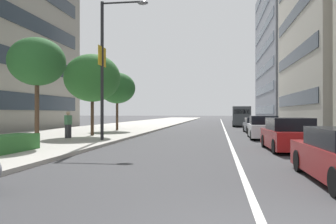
{
  "coord_description": "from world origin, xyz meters",
  "views": [
    {
      "loc": [
        -4.27,
        0.66,
        1.69
      ],
      "look_at": [
        15.07,
        3.51,
        1.74
      ],
      "focal_mm": 36.39,
      "sensor_mm": 36.0,
      "label": 1
    }
  ],
  "objects_px": {
    "car_lead_in_lane": "(289,135)",
    "pedestrian_on_plaza": "(68,125)",
    "street_tree_by_lamp_post": "(37,62)",
    "car_following_behind": "(263,128)",
    "street_lamp_with_banners": "(109,55)",
    "street_tree_near_plaza_corner": "(117,88)",
    "delivery_van_ahead": "(241,116)",
    "car_far_down_avenue": "(256,126)",
    "street_tree_far_plaza": "(92,78)"
  },
  "relations": [
    {
      "from": "car_lead_in_lane",
      "to": "pedestrian_on_plaza",
      "type": "relative_size",
      "value": 2.6
    },
    {
      "from": "street_tree_by_lamp_post",
      "to": "pedestrian_on_plaza",
      "type": "xyz_separation_m",
      "value": [
        4.08,
        0.25,
        -3.25
      ]
    },
    {
      "from": "car_following_behind",
      "to": "street_lamp_with_banners",
      "type": "relative_size",
      "value": 0.59
    },
    {
      "from": "car_following_behind",
      "to": "car_lead_in_lane",
      "type": "bearing_deg",
      "value": -176.77
    },
    {
      "from": "car_lead_in_lane",
      "to": "street_tree_near_plaza_corner",
      "type": "bearing_deg",
      "value": 40.18
    },
    {
      "from": "delivery_van_ahead",
      "to": "street_lamp_with_banners",
      "type": "distance_m",
      "value": 27.26
    },
    {
      "from": "car_following_behind",
      "to": "street_tree_by_lamp_post",
      "type": "distance_m",
      "value": 14.39
    },
    {
      "from": "street_tree_near_plaza_corner",
      "to": "car_following_behind",
      "type": "bearing_deg",
      "value": -117.18
    },
    {
      "from": "car_far_down_avenue",
      "to": "street_tree_by_lamp_post",
      "type": "height_order",
      "value": "street_tree_by_lamp_post"
    },
    {
      "from": "street_tree_far_plaza",
      "to": "street_tree_by_lamp_post",
      "type": "bearing_deg",
      "value": 176.64
    },
    {
      "from": "car_lead_in_lane",
      "to": "street_tree_by_lamp_post",
      "type": "relative_size",
      "value": 0.8
    },
    {
      "from": "pedestrian_on_plaza",
      "to": "street_tree_far_plaza",
      "type": "bearing_deg",
      "value": -84.95
    },
    {
      "from": "street_tree_far_plaza",
      "to": "car_following_behind",
      "type": "bearing_deg",
      "value": -85.59
    },
    {
      "from": "car_following_behind",
      "to": "street_tree_far_plaza",
      "type": "distance_m",
      "value": 11.98
    },
    {
      "from": "car_far_down_avenue",
      "to": "street_tree_near_plaza_corner",
      "type": "xyz_separation_m",
      "value": [
        -0.64,
        12.04,
        3.28
      ]
    },
    {
      "from": "street_lamp_with_banners",
      "to": "street_tree_by_lamp_post",
      "type": "relative_size",
      "value": 1.49
    },
    {
      "from": "delivery_van_ahead",
      "to": "pedestrian_on_plaza",
      "type": "height_order",
      "value": "delivery_van_ahead"
    },
    {
      "from": "street_lamp_with_banners",
      "to": "street_tree_by_lamp_post",
      "type": "xyz_separation_m",
      "value": [
        -2.82,
        2.79,
        -0.73
      ]
    },
    {
      "from": "car_far_down_avenue",
      "to": "street_tree_far_plaza",
      "type": "height_order",
      "value": "street_tree_far_plaza"
    },
    {
      "from": "street_lamp_with_banners",
      "to": "street_tree_near_plaza_corner",
      "type": "relative_size",
      "value": 1.54
    },
    {
      "from": "street_tree_near_plaza_corner",
      "to": "pedestrian_on_plaza",
      "type": "relative_size",
      "value": 3.16
    },
    {
      "from": "street_tree_by_lamp_post",
      "to": "street_tree_far_plaza",
      "type": "xyz_separation_m",
      "value": [
        6.5,
        -0.38,
        -0.14
      ]
    },
    {
      "from": "car_following_behind",
      "to": "street_tree_far_plaza",
      "type": "relative_size",
      "value": 0.83
    },
    {
      "from": "car_following_behind",
      "to": "street_tree_by_lamp_post",
      "type": "xyz_separation_m",
      "value": [
        -7.39,
        11.84,
        3.52
      ]
    },
    {
      "from": "street_lamp_with_banners",
      "to": "pedestrian_on_plaza",
      "type": "relative_size",
      "value": 4.85
    },
    {
      "from": "street_tree_by_lamp_post",
      "to": "street_tree_far_plaza",
      "type": "bearing_deg",
      "value": -3.36
    },
    {
      "from": "delivery_van_ahead",
      "to": "car_far_down_avenue",
      "type": "bearing_deg",
      "value": -176.76
    },
    {
      "from": "street_lamp_with_banners",
      "to": "street_tree_near_plaza_corner",
      "type": "height_order",
      "value": "street_lamp_with_banners"
    },
    {
      "from": "car_far_down_avenue",
      "to": "car_lead_in_lane",
      "type": "bearing_deg",
      "value": 178.5
    },
    {
      "from": "car_following_behind",
      "to": "pedestrian_on_plaza",
      "type": "bearing_deg",
      "value": 107.11
    },
    {
      "from": "street_tree_far_plaza",
      "to": "street_tree_near_plaza_corner",
      "type": "height_order",
      "value": "street_tree_far_plaza"
    },
    {
      "from": "car_following_behind",
      "to": "street_tree_near_plaza_corner",
      "type": "bearing_deg",
      "value": 64.65
    },
    {
      "from": "street_tree_by_lamp_post",
      "to": "street_tree_near_plaza_corner",
      "type": "height_order",
      "value": "street_tree_by_lamp_post"
    },
    {
      "from": "car_lead_in_lane",
      "to": "street_lamp_with_banners",
      "type": "bearing_deg",
      "value": 71.73
    },
    {
      "from": "street_tree_near_plaza_corner",
      "to": "car_far_down_avenue",
      "type": "bearing_deg",
      "value": -86.98
    },
    {
      "from": "car_lead_in_lane",
      "to": "delivery_van_ahead",
      "type": "relative_size",
      "value": 0.68
    },
    {
      "from": "car_lead_in_lane",
      "to": "car_following_behind",
      "type": "bearing_deg",
      "value": -0.31
    },
    {
      "from": "car_lead_in_lane",
      "to": "car_far_down_avenue",
      "type": "height_order",
      "value": "car_lead_in_lane"
    },
    {
      "from": "car_lead_in_lane",
      "to": "street_lamp_with_banners",
      "type": "height_order",
      "value": "street_lamp_with_banners"
    },
    {
      "from": "car_lead_in_lane",
      "to": "car_following_behind",
      "type": "height_order",
      "value": "car_following_behind"
    },
    {
      "from": "car_lead_in_lane",
      "to": "street_tree_by_lamp_post",
      "type": "height_order",
      "value": "street_tree_by_lamp_post"
    },
    {
      "from": "street_tree_near_plaza_corner",
      "to": "pedestrian_on_plaza",
      "type": "bearing_deg",
      "value": 178.36
    },
    {
      "from": "car_lead_in_lane",
      "to": "street_tree_far_plaza",
      "type": "height_order",
      "value": "street_tree_far_plaza"
    },
    {
      "from": "car_lead_in_lane",
      "to": "street_tree_far_plaza",
      "type": "xyz_separation_m",
      "value": [
        6.42,
        11.64,
        3.38
      ]
    },
    {
      "from": "street_lamp_with_banners",
      "to": "delivery_van_ahead",
      "type": "bearing_deg",
      "value": -19.47
    },
    {
      "from": "delivery_van_ahead",
      "to": "street_tree_by_lamp_post",
      "type": "height_order",
      "value": "street_tree_by_lamp_post"
    },
    {
      "from": "car_following_behind",
      "to": "car_far_down_avenue",
      "type": "height_order",
      "value": "car_following_behind"
    },
    {
      "from": "car_lead_in_lane",
      "to": "street_tree_by_lamp_post",
      "type": "distance_m",
      "value": 12.53
    },
    {
      "from": "car_far_down_avenue",
      "to": "pedestrian_on_plaza",
      "type": "distance_m",
      "value": 15.87
    },
    {
      "from": "car_following_behind",
      "to": "street_tree_far_plaza",
      "type": "height_order",
      "value": "street_tree_far_plaza"
    }
  ]
}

